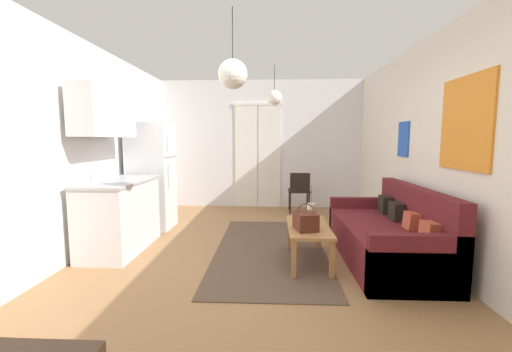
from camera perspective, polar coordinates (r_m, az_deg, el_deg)
ground_plane at (r=3.65m, az=-1.07°, el=-17.47°), size 4.81×7.62×0.10m
wall_back at (r=6.89m, az=0.84°, el=5.53°), size 4.41×0.13×2.67m
wall_right at (r=3.85m, az=32.83°, el=3.99°), size 0.12×7.22×2.67m
wall_left at (r=4.10m, az=-32.83°, el=4.05°), size 0.12×7.22×2.67m
area_rug at (r=4.33m, az=2.51°, el=-12.81°), size 1.39×2.81×0.01m
couch at (r=4.19m, az=22.55°, el=-9.96°), size 0.90×1.95×0.88m
coffee_table at (r=3.87m, az=9.20°, el=-9.50°), size 0.47×0.99×0.43m
bamboo_vase at (r=4.10m, az=9.71°, el=-6.22°), size 0.11×0.11×0.43m
handbag at (r=3.66m, az=8.74°, el=-7.86°), size 0.28×0.32×0.30m
refrigerator at (r=5.48m, az=-17.93°, el=-0.01°), size 0.66×0.62×1.69m
kitchen_counter at (r=4.52m, az=-23.40°, el=-2.40°), size 0.63×1.27×2.07m
accent_chair at (r=6.35m, az=7.66°, el=-2.39°), size 0.42×0.40×0.80m
pendant_lamp_near at (r=3.23m, az=-4.11°, el=17.50°), size 0.28×0.28×0.75m
pendant_lamp_far at (r=5.57m, az=3.27°, el=13.66°), size 0.26×0.26×0.66m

